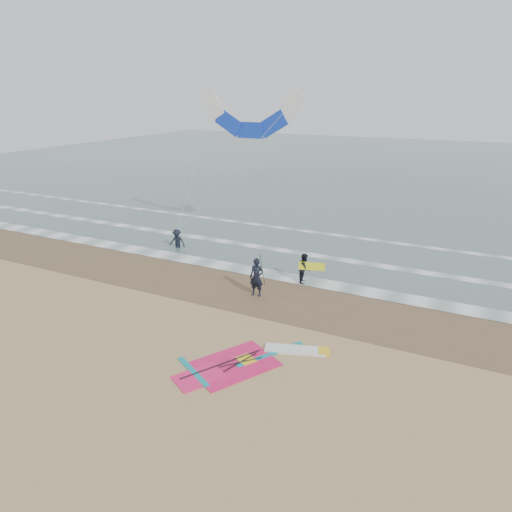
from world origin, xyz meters
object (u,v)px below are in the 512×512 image
at_px(person_wading, 177,236).
at_px(surf_kite, 250,117).
at_px(windsurf_rig, 251,361).
at_px(person_walking, 305,268).
at_px(person_standing, 257,277).

xyz_separation_m(person_wading, surf_kite, (3.41, 3.24, 6.88)).
relative_size(windsurf_rig, surf_kite, 0.59).
height_order(person_wading, surf_kite, surf_kite).
height_order(windsurf_rig, person_walking, person_walking).
distance_m(person_standing, person_walking, 2.89).
height_order(windsurf_rig, person_standing, person_standing).
xyz_separation_m(person_standing, person_walking, (1.47, 2.49, -0.16)).
bearing_deg(windsurf_rig, surf_kite, 116.80).
distance_m(person_walking, person_wading, 9.01).
bearing_deg(person_walking, person_wading, 70.24).
bearing_deg(person_wading, surf_kite, 35.51).
distance_m(person_wading, surf_kite, 8.34).
xyz_separation_m(windsurf_rig, person_walking, (-0.84, 7.65, 0.73)).
bearing_deg(person_wading, person_walking, -18.16).
xyz_separation_m(person_walking, surf_kite, (-5.46, 4.82, 6.90)).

